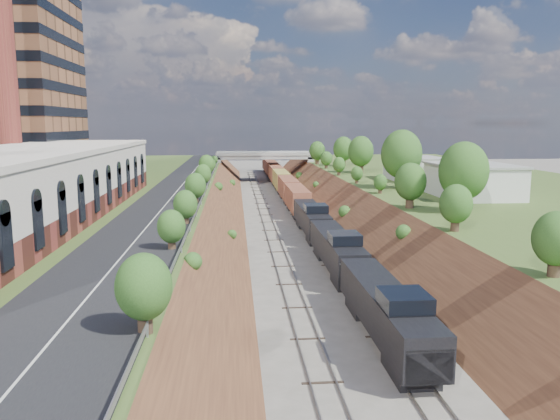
{
  "coord_description": "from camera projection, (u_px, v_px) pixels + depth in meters",
  "views": [
    {
      "loc": [
        -7.4,
        -16.32,
        14.49
      ],
      "look_at": [
        -2.96,
        36.87,
        6.0
      ],
      "focal_mm": 35.0,
      "sensor_mm": 36.0,
      "label": 1
    }
  ],
  "objects": [
    {
      "name": "platform_left",
      "position": [
        48.0,
        212.0,
        74.89
      ],
      "size": [
        44.0,
        180.0,
        5.0
      ],
      "primitive_type": "cube",
      "color": "#466027",
      "rests_on": "ground"
    },
    {
      "name": "platform_right",
      "position": [
        510.0,
        206.0,
        80.31
      ],
      "size": [
        44.0,
        180.0,
        5.0
      ],
      "primitive_type": "cube",
      "color": "#466027",
      "rests_on": "ground"
    },
    {
      "name": "embankment_left",
      "position": [
        210.0,
        227.0,
        77.09
      ],
      "size": [
        10.0,
        180.0,
        10.0
      ],
      "primitive_type": "cube",
      "rotation": [
        0.0,
        0.79,
        0.0
      ],
      "color": "brown",
      "rests_on": "ground"
    },
    {
      "name": "embankment_right",
      "position": [
        363.0,
        225.0,
        78.9
      ],
      "size": [
        10.0,
        180.0,
        10.0
      ],
      "primitive_type": "cube",
      "rotation": [
        0.0,
        0.79,
        0.0
      ],
      "color": "brown",
      "rests_on": "ground"
    },
    {
      "name": "rail_left_track",
      "position": [
        269.0,
        225.0,
        77.77
      ],
      "size": [
        1.58,
        180.0,
        0.18
      ],
      "primitive_type": "cube",
      "color": "gray",
      "rests_on": "ground"
    },
    {
      "name": "rail_right_track",
      "position": [
        305.0,
        225.0,
        78.19
      ],
      "size": [
        1.58,
        180.0,
        0.18
      ],
      "primitive_type": "cube",
      "color": "gray",
      "rests_on": "ground"
    },
    {
      "name": "road",
      "position": [
        177.0,
        192.0,
        75.93
      ],
      "size": [
        8.0,
        180.0,
        0.1
      ],
      "primitive_type": "cube",
      "color": "black",
      "rests_on": "platform_left"
    },
    {
      "name": "guardrail",
      "position": [
        206.0,
        188.0,
        75.99
      ],
      "size": [
        0.1,
        171.0,
        0.7
      ],
      "color": "#99999E",
      "rests_on": "platform_left"
    },
    {
      "name": "commercial_building",
      "position": [
        21.0,
        186.0,
        52.71
      ],
      "size": [
        14.3,
        62.3,
        7.0
      ],
      "color": "brown",
      "rests_on": "platform_left"
    },
    {
      "name": "smokestack",
      "position": [
        0.0,
        37.0,
        67.18
      ],
      "size": [
        3.2,
        3.2,
        40.0
      ],
      "primitive_type": "cylinder",
      "color": "brown",
      "rests_on": "platform_left"
    },
    {
      "name": "overpass",
      "position": [
        264.0,
        162.0,
        138.24
      ],
      "size": [
        24.5,
        8.3,
        7.4
      ],
      "color": "gray",
      "rests_on": "ground"
    },
    {
      "name": "white_building_near",
      "position": [
        473.0,
        182.0,
        70.95
      ],
      "size": [
        9.0,
        12.0,
        4.0
      ],
      "primitive_type": "cube",
      "color": "silver",
      "rests_on": "platform_right"
    },
    {
      "name": "white_building_far",
      "position": [
        414.0,
        169.0,
        92.59
      ],
      "size": [
        8.0,
        10.0,
        3.6
      ],
      "primitive_type": "cube",
      "color": "silver",
      "rests_on": "platform_right"
    },
    {
      "name": "tree_right_large",
      "position": [
        464.0,
        172.0,
        58.23
      ],
      "size": [
        5.25,
        5.25,
        7.61
      ],
      "color": "#473323",
      "rests_on": "platform_right"
    },
    {
      "name": "tree_left_crest",
      "position": [
        170.0,
        236.0,
        36.55
      ],
      "size": [
        2.45,
        2.45,
        3.55
      ],
      "color": "#473323",
      "rests_on": "platform_left"
    },
    {
      "name": "freight_train",
      "position": [
        288.0,
        188.0,
        102.11
      ],
      "size": [
        2.82,
        144.17,
        4.55
      ],
      "color": "black",
      "rests_on": "ground"
    }
  ]
}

